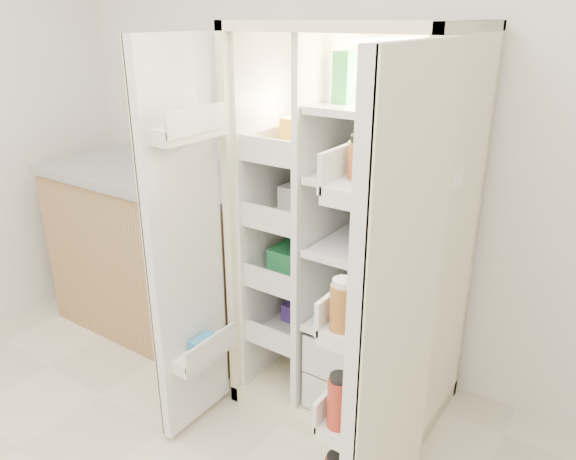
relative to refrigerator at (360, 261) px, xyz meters
The scene contains 5 objects.
wall_back 0.72m from the refrigerator, 115.11° to the left, with size 4.00×0.02×2.70m, color silver.
refrigerator is the anchor object (origin of this frame).
freezer_door 0.81m from the refrigerator, 130.53° to the right, with size 0.15×0.40×1.72m.
fridge_door 0.85m from the refrigerator, 56.29° to the right, with size 0.17×0.58×1.72m.
kitchen_counter 1.29m from the refrigerator, behind, with size 1.38×0.73×1.00m.
Camera 1 is at (1.20, -0.44, 1.82)m, focal length 34.00 mm.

